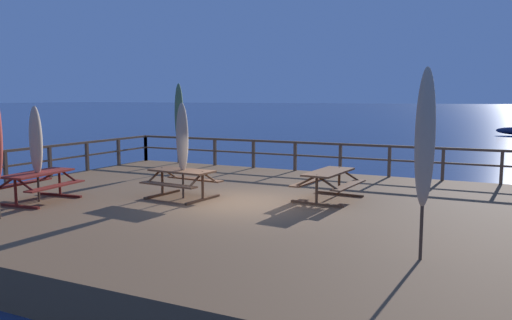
{
  "coord_description": "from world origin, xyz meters",
  "views": [
    {
      "loc": [
        5.98,
        -11.32,
        3.42
      ],
      "look_at": [
        0.0,
        0.92,
        1.74
      ],
      "focal_mm": 35.55,
      "sensor_mm": 36.0,
      "label": 1
    }
  ],
  "objects": [
    {
      "name": "picnic_table_front_left",
      "position": [
        1.92,
        1.34,
        1.3
      ],
      "size": [
        1.54,
        2.01,
        0.78
      ],
      "color": "brown",
      "rests_on": "wooden_deck"
    },
    {
      "name": "railing_waterside_far",
      "position": [
        -0.0,
        5.96,
        1.49
      ],
      "size": [
        15.53,
        0.1,
        1.09
      ],
      "color": "brown",
      "rests_on": "wooden_deck"
    },
    {
      "name": "patio_umbrella_tall_mid_left",
      "position": [
        -1.65,
        -0.16,
        2.36
      ],
      "size": [
        0.32,
        0.32,
        2.55
      ],
      "color": "#4C3828",
      "rests_on": "wooden_deck"
    },
    {
      "name": "railing_side_left",
      "position": [
        -7.72,
        0.0,
        1.49
      ],
      "size": [
        0.1,
        12.02,
        1.09
      ],
      "color": "brown",
      "rests_on": "wooden_deck"
    },
    {
      "name": "picnic_table_back_right",
      "position": [
        -1.68,
        -0.16,
        1.3
      ],
      "size": [
        1.88,
        1.56,
        0.78
      ],
      "color": "brown",
      "rests_on": "wooden_deck"
    },
    {
      "name": "wooden_deck",
      "position": [
        0.0,
        0.0,
        0.37
      ],
      "size": [
        15.73,
        12.22,
        0.74
      ],
      "primitive_type": "cube",
      "color": "brown",
      "rests_on": "ground"
    },
    {
      "name": "picnic_table_front_right",
      "position": [
        -4.76,
        -2.17,
        1.3
      ],
      "size": [
        1.57,
        2.0,
        0.78
      ],
      "color": "maroon",
      "rests_on": "wooden_deck"
    },
    {
      "name": "patio_umbrella_short_front",
      "position": [
        -4.7,
        4.13,
        2.78
      ],
      "size": [
        0.32,
        0.32,
        3.2
      ],
      "color": "#4C3828",
      "rests_on": "wooden_deck"
    },
    {
      "name": "ground_plane",
      "position": [
        0.0,
        0.0,
        0.0
      ],
      "size": [
        600.0,
        600.0,
        0.0
      ],
      "primitive_type": "plane",
      "color": "navy"
    },
    {
      "name": "patio_umbrella_tall_mid_right",
      "position": [
        4.85,
        -2.79,
        2.76
      ],
      "size": [
        0.32,
        0.32,
        3.17
      ],
      "color": "#4C3828",
      "rests_on": "wooden_deck"
    },
    {
      "name": "patio_umbrella_short_back",
      "position": [
        -4.75,
        -2.19,
        2.32
      ],
      "size": [
        0.32,
        0.32,
        2.48
      ],
      "color": "#4C3828",
      "rests_on": "wooden_deck"
    }
  ]
}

